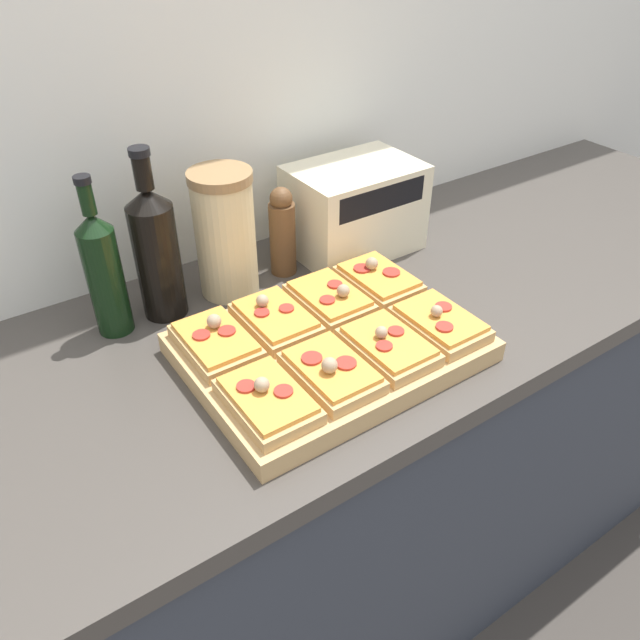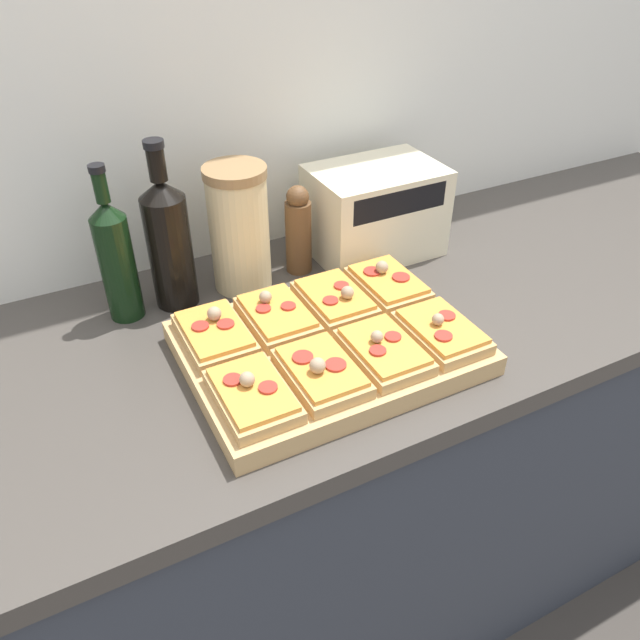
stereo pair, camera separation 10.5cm
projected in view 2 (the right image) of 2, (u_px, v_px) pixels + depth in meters
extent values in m
cube|color=silver|center=(191.00, 97.00, 1.18)|extent=(6.00, 0.06, 2.50)
cube|color=#333842|center=(284.00, 506.00, 1.40)|extent=(2.60, 0.64, 0.88)
cube|color=#423D38|center=(275.00, 343.00, 1.13)|extent=(2.63, 0.67, 0.04)
cube|color=tan|center=(328.00, 348.00, 1.05)|extent=(0.47, 0.35, 0.04)
cube|color=tan|center=(215.00, 336.00, 1.03)|extent=(0.10, 0.16, 0.02)
cube|color=orange|center=(214.00, 329.00, 1.03)|extent=(0.09, 0.14, 0.01)
cylinder|color=#AD2D23|center=(200.00, 326.00, 1.02)|extent=(0.03, 0.03, 0.00)
cylinder|color=#AD2D23|center=(226.00, 324.00, 1.03)|extent=(0.03, 0.03, 0.00)
sphere|color=tan|center=(214.00, 314.00, 1.03)|extent=(0.02, 0.02, 0.02)
cube|color=tan|center=(277.00, 317.00, 1.08)|extent=(0.10, 0.16, 0.02)
cube|color=orange|center=(277.00, 311.00, 1.07)|extent=(0.09, 0.14, 0.01)
cylinder|color=#AD2D23|center=(263.00, 309.00, 1.06)|extent=(0.03, 0.03, 0.00)
cylinder|color=#AD2D23|center=(288.00, 306.00, 1.07)|extent=(0.03, 0.03, 0.00)
sphere|color=tan|center=(265.00, 297.00, 1.07)|extent=(0.02, 0.02, 0.02)
cube|color=tan|center=(334.00, 301.00, 1.12)|extent=(0.10, 0.16, 0.02)
cube|color=orange|center=(335.00, 294.00, 1.11)|extent=(0.09, 0.14, 0.01)
cylinder|color=#AD2D23|center=(331.00, 301.00, 1.08)|extent=(0.03, 0.03, 0.00)
cylinder|color=#AD2D23|center=(341.00, 286.00, 1.12)|extent=(0.03, 0.03, 0.00)
sphere|color=tan|center=(347.00, 292.00, 1.09)|extent=(0.02, 0.02, 0.02)
cube|color=tan|center=(388.00, 285.00, 1.16)|extent=(0.10, 0.16, 0.02)
cube|color=orange|center=(388.00, 279.00, 1.15)|extent=(0.09, 0.14, 0.01)
cylinder|color=#AD2D23|center=(372.00, 271.00, 1.16)|extent=(0.03, 0.03, 0.00)
cylinder|color=#AD2D23|center=(401.00, 277.00, 1.14)|extent=(0.03, 0.03, 0.00)
sphere|color=tan|center=(382.00, 267.00, 1.15)|extent=(0.02, 0.02, 0.02)
cube|color=tan|center=(253.00, 396.00, 0.91)|extent=(0.10, 0.16, 0.02)
cube|color=orange|center=(252.00, 389.00, 0.91)|extent=(0.09, 0.14, 0.01)
cylinder|color=#AD2D23|center=(233.00, 380.00, 0.91)|extent=(0.03, 0.03, 0.00)
cylinder|color=#AD2D23|center=(268.00, 387.00, 0.90)|extent=(0.03, 0.03, 0.00)
sphere|color=tan|center=(247.00, 379.00, 0.90)|extent=(0.02, 0.02, 0.02)
cube|color=tan|center=(321.00, 373.00, 0.96)|extent=(0.10, 0.16, 0.02)
cube|color=orange|center=(321.00, 366.00, 0.95)|extent=(0.09, 0.14, 0.01)
cylinder|color=#AD2D23|center=(303.00, 357.00, 0.96)|extent=(0.03, 0.03, 0.00)
cylinder|color=#AD2D23|center=(336.00, 365.00, 0.94)|extent=(0.03, 0.03, 0.00)
sphere|color=tan|center=(318.00, 366.00, 0.92)|extent=(0.02, 0.02, 0.02)
cube|color=tan|center=(384.00, 352.00, 1.00)|extent=(0.10, 0.16, 0.02)
cube|color=orange|center=(384.00, 345.00, 0.99)|extent=(0.09, 0.14, 0.01)
cylinder|color=#AD2D23|center=(378.00, 351.00, 0.97)|extent=(0.03, 0.03, 0.00)
cylinder|color=#AD2D23|center=(393.00, 337.00, 1.00)|extent=(0.03, 0.03, 0.00)
sphere|color=tan|center=(377.00, 337.00, 0.98)|extent=(0.02, 0.02, 0.02)
cube|color=tan|center=(441.00, 333.00, 1.04)|extent=(0.10, 0.16, 0.02)
cube|color=orange|center=(442.00, 326.00, 1.03)|extent=(0.09, 0.14, 0.01)
cylinder|color=#AD2D23|center=(443.00, 336.00, 1.00)|extent=(0.03, 0.03, 0.00)
cylinder|color=#AD2D23|center=(447.00, 316.00, 1.05)|extent=(0.03, 0.03, 0.00)
sphere|color=tan|center=(438.00, 319.00, 1.02)|extent=(0.02, 0.02, 0.02)
cylinder|color=black|center=(118.00, 269.00, 1.11)|extent=(0.06, 0.06, 0.20)
cone|color=black|center=(106.00, 210.00, 1.04)|extent=(0.06, 0.06, 0.03)
cylinder|color=black|center=(101.00, 187.00, 1.02)|extent=(0.02, 0.02, 0.05)
cylinder|color=black|center=(96.00, 168.00, 1.00)|extent=(0.03, 0.03, 0.01)
cylinder|color=black|center=(171.00, 252.00, 1.14)|extent=(0.08, 0.08, 0.22)
cone|color=black|center=(161.00, 189.00, 1.06)|extent=(0.08, 0.08, 0.03)
cylinder|color=black|center=(157.00, 164.00, 1.04)|extent=(0.03, 0.03, 0.06)
cylinder|color=black|center=(153.00, 144.00, 1.02)|extent=(0.04, 0.04, 0.01)
cylinder|color=beige|center=(240.00, 233.00, 1.18)|extent=(0.11, 0.11, 0.23)
cylinder|color=#937047|center=(234.00, 172.00, 1.11)|extent=(0.12, 0.12, 0.02)
cylinder|color=brown|center=(299.00, 237.00, 1.25)|extent=(0.05, 0.05, 0.15)
sphere|color=brown|center=(298.00, 197.00, 1.20)|extent=(0.04, 0.04, 0.04)
cube|color=beige|center=(375.00, 211.00, 1.31)|extent=(0.26, 0.18, 0.19)
cube|color=black|center=(400.00, 203.00, 1.21)|extent=(0.21, 0.01, 0.05)
cube|color=black|center=(431.00, 194.00, 1.35)|extent=(0.02, 0.02, 0.02)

